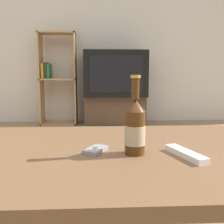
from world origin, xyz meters
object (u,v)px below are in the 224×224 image
Objects in this scene: television at (115,74)px; cell_phone at (96,150)px; beer_bottle at (135,127)px; tv_stand at (115,110)px; remote_control at (186,154)px; bookshelf at (57,78)px.

cell_phone is (-0.24, -2.78, -0.26)m from television.
beer_bottle is (-0.10, -2.80, -0.17)m from television.
tv_stand is 7.53× the size of cell_phone.
remote_control is (0.06, -2.85, -0.26)m from television.
television is 3.17× the size of beer_bottle.
cell_phone is at bearing 148.61° from remote_control.
bookshelf is at bearing 88.65° from remote_control.
beer_bottle reaches higher than remote_control.
tv_stand is at bearing 90.00° from television.
beer_bottle is at bearing -92.14° from television.
cell_phone is at bearing -94.86° from tv_stand.
television is 7.59× the size of cell_phone.
beer_bottle is (-0.10, -2.81, 0.33)m from tv_stand.
bookshelf is 6.82× the size of remote_control.
beer_bottle is at bearing 147.87° from remote_control.
television is at bearing 73.14° from remote_control.
beer_bottle is 1.43× the size of remote_control.
cell_phone is (-0.13, 0.03, -0.09)m from beer_bottle.
remote_control is at bearing -88.84° from television.
remote_control reaches higher than tv_stand.
remote_control is (0.06, -2.85, 0.25)m from tv_stand.
tv_stand is at bearing 112.51° from cell_phone.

